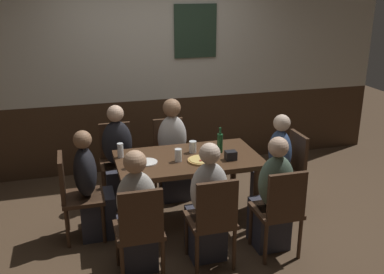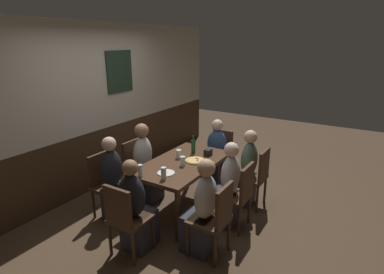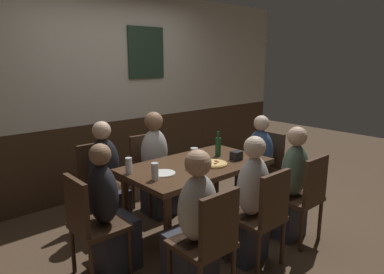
% 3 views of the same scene
% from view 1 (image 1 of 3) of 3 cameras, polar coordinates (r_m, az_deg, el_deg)
% --- Properties ---
extents(ground_plane, '(12.00, 12.00, 0.00)m').
position_cam_1_polar(ground_plane, '(4.87, -0.48, -10.72)').
color(ground_plane, '#4C3826').
extents(wall_back, '(6.40, 0.13, 2.60)m').
position_cam_1_polar(wall_back, '(5.94, -4.68, 8.19)').
color(wall_back, '#3D2819').
rests_on(wall_back, ground_plane).
extents(dining_table, '(1.45, 0.82, 0.74)m').
position_cam_1_polar(dining_table, '(4.58, -0.50, -3.69)').
color(dining_table, '#472D1C').
rests_on(dining_table, ground_plane).
extents(chair_mid_far, '(0.40, 0.40, 0.88)m').
position_cam_1_polar(chair_mid_far, '(5.38, -2.79, -1.88)').
color(chair_mid_far, '#422B1C').
rests_on(chair_mid_far, ground_plane).
extents(chair_right_near, '(0.40, 0.40, 0.88)m').
position_cam_1_polar(chair_right_near, '(4.16, 11.18, -8.87)').
color(chair_right_near, '#422B1C').
rests_on(chair_right_near, ground_plane).
extents(chair_mid_near, '(0.40, 0.40, 0.88)m').
position_cam_1_polar(chair_mid_near, '(3.94, 2.69, -10.20)').
color(chair_mid_near, '#422B1C').
rests_on(chair_mid_near, ground_plane).
extents(chair_left_far, '(0.40, 0.40, 0.88)m').
position_cam_1_polar(chair_left_far, '(5.29, -9.55, -2.52)').
color(chair_left_far, '#422B1C').
rests_on(chair_left_far, ground_plane).
extents(chair_head_west, '(0.40, 0.40, 0.88)m').
position_cam_1_polar(chair_head_west, '(4.51, -14.74, -6.83)').
color(chair_head_west, '#422B1C').
rests_on(chair_head_west, ground_plane).
extents(chair_left_near, '(0.40, 0.40, 0.88)m').
position_cam_1_polar(chair_left_near, '(3.81, -6.67, -11.41)').
color(chair_left_near, '#422B1C').
rests_on(chair_left_near, ground_plane).
extents(chair_head_east, '(0.40, 0.40, 0.88)m').
position_cam_1_polar(chair_head_east, '(5.03, 12.17, -3.83)').
color(chair_head_east, '#422B1C').
rests_on(chair_head_east, ground_plane).
extents(person_mid_far, '(0.34, 0.37, 1.18)m').
position_cam_1_polar(person_mid_far, '(5.23, -2.40, -2.42)').
color(person_mid_far, '#2D2D38').
rests_on(person_mid_far, ground_plane).
extents(person_right_near, '(0.34, 0.37, 1.13)m').
position_cam_1_polar(person_right_near, '(4.30, 10.20, -8.15)').
color(person_right_near, '#2D2D38').
rests_on(person_right_near, ground_plane).
extents(person_mid_near, '(0.34, 0.37, 1.14)m').
position_cam_1_polar(person_mid_near, '(4.08, 1.96, -9.35)').
color(person_mid_near, '#2D2D38').
rests_on(person_mid_near, ground_plane).
extents(person_left_far, '(0.34, 0.37, 1.15)m').
position_cam_1_polar(person_left_far, '(5.14, -9.34, -3.30)').
color(person_left_far, '#2D2D38').
rests_on(person_left_far, ground_plane).
extents(person_head_west, '(0.37, 0.34, 1.12)m').
position_cam_1_polar(person_head_west, '(4.53, -12.63, -7.00)').
color(person_head_west, '#2D2D38').
rests_on(person_head_west, ground_plane).
extents(person_left_near, '(0.34, 0.37, 1.14)m').
position_cam_1_polar(person_left_near, '(3.96, -7.05, -10.45)').
color(person_left_near, '#2D2D38').
rests_on(person_left_near, ground_plane).
extents(person_head_east, '(0.37, 0.34, 1.11)m').
position_cam_1_polar(person_head_east, '(4.98, 10.47, -4.39)').
color(person_head_east, '#2D2D38').
rests_on(person_head_east, ground_plane).
extents(pizza, '(0.28, 0.28, 0.03)m').
position_cam_1_polar(pizza, '(4.45, 1.20, -2.96)').
color(pizza, tan).
rests_on(pizza, dining_table).
extents(pint_glass_stout, '(0.08, 0.08, 0.12)m').
position_cam_1_polar(pint_glass_stout, '(4.66, 0.09, -1.36)').
color(pint_glass_stout, silver).
rests_on(pint_glass_stout, dining_table).
extents(beer_glass_tall, '(0.07, 0.07, 0.13)m').
position_cam_1_polar(beer_glass_tall, '(4.43, -1.76, -2.42)').
color(beer_glass_tall, silver).
rests_on(beer_glass_tall, dining_table).
extents(pint_glass_pale, '(0.06, 0.06, 0.15)m').
position_cam_1_polar(pint_glass_pale, '(4.58, -9.11, -1.74)').
color(pint_glass_pale, silver).
rests_on(pint_glass_pale, dining_table).
extents(highball_clear, '(0.06, 0.06, 0.15)m').
position_cam_1_polar(highball_clear, '(4.32, -7.60, -3.04)').
color(highball_clear, silver).
rests_on(highball_clear, dining_table).
extents(beer_bottle_green, '(0.06, 0.06, 0.27)m').
position_cam_1_polar(beer_bottle_green, '(4.65, 3.58, -0.71)').
color(beer_bottle_green, '#194723').
rests_on(beer_bottle_green, dining_table).
extents(plate_white_large, '(0.22, 0.22, 0.01)m').
position_cam_1_polar(plate_white_large, '(4.43, -5.82, -3.21)').
color(plate_white_large, white).
rests_on(plate_white_large, dining_table).
extents(condiment_caddy, '(0.11, 0.09, 0.09)m').
position_cam_1_polar(condiment_caddy, '(4.49, 4.96, -2.35)').
color(condiment_caddy, black).
rests_on(condiment_caddy, dining_table).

